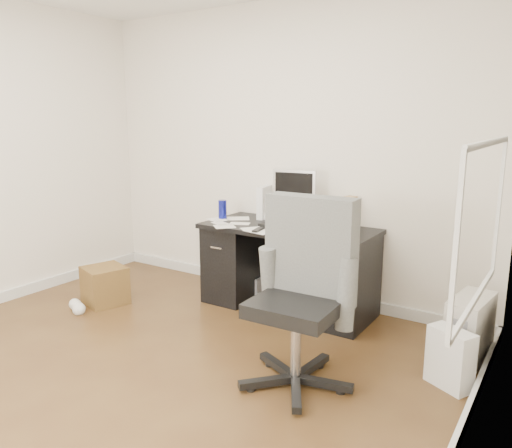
{
  "coord_description": "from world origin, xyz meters",
  "views": [
    {
      "loc": [
        2.35,
        -2.03,
        1.66
      ],
      "look_at": [
        0.26,
        1.2,
        0.85
      ],
      "focal_mm": 35.0,
      "sensor_mm": 36.0,
      "label": 1
    }
  ],
  "objects": [
    {
      "name": "loose_papers",
      "position": [
        0.1,
        1.6,
        0.75
      ],
      "size": [
        1.1,
        0.6,
        0.0
      ],
      "primitive_type": null,
      "color": "silver",
      "rests_on": "desk"
    },
    {
      "name": "office_chair",
      "position": [
        0.98,
        0.54,
        0.6
      ],
      "size": [
        0.7,
        0.7,
        1.19
      ],
      "primitive_type": null,
      "rotation": [
        0.0,
        0.0,
        0.03
      ],
      "color": "#4B4D4B",
      "rests_on": "ground"
    },
    {
      "name": "pc_tower",
      "position": [
        1.84,
        1.45,
        0.24
      ],
      "size": [
        0.27,
        0.5,
        0.47
      ],
      "primitive_type": "cube",
      "rotation": [
        0.0,
        0.0,
        -0.12
      ],
      "color": "#B8B2A6",
      "rests_on": "ground"
    },
    {
      "name": "keyboard",
      "position": [
        0.31,
        1.55,
        0.76
      ],
      "size": [
        0.47,
        0.23,
        0.03
      ],
      "primitive_type": "cube",
      "rotation": [
        0.0,
        0.0,
        -0.17
      ],
      "color": "black",
      "rests_on": "desk"
    },
    {
      "name": "white_binder",
      "position": [
        -0.08,
        1.87,
        0.9
      ],
      "size": [
        0.17,
        0.28,
        0.3
      ],
      "primitive_type": "cube",
      "rotation": [
        0.0,
        0.0,
        0.22
      ],
      "color": "silver",
      "rests_on": "desk"
    },
    {
      "name": "room_shell",
      "position": [
        0.03,
        0.03,
        1.66
      ],
      "size": [
        4.02,
        4.02,
        2.71
      ],
      "color": "silver",
      "rests_on": "ground"
    },
    {
      "name": "magazine_file",
      "position": [
        0.75,
        1.84,
        0.88
      ],
      "size": [
        0.14,
        0.24,
        0.27
      ],
      "primitive_type": "cube",
      "rotation": [
        0.0,
        0.0,
        -0.13
      ],
      "color": "#A1804E",
      "rests_on": "desk"
    },
    {
      "name": "desk",
      "position": [
        0.3,
        1.65,
        0.4
      ],
      "size": [
        1.5,
        0.7,
        0.75
      ],
      "color": "black",
      "rests_on": "ground"
    },
    {
      "name": "travel_mug",
      "position": [
        -0.39,
        1.63,
        0.84
      ],
      "size": [
        0.08,
        0.08,
        0.17
      ],
      "primitive_type": "cylinder",
      "rotation": [
        0.0,
        0.0,
        0.05
      ],
      "color": "navy",
      "rests_on": "desk"
    },
    {
      "name": "ground",
      "position": [
        0.0,
        0.0,
        0.0
      ],
      "size": [
        4.0,
        4.0,
        0.0
      ],
      "primitive_type": "plane",
      "color": "#452B16",
      "rests_on": "ground"
    },
    {
      "name": "wicker_basket",
      "position": [
        -1.17,
        0.86,
        0.17
      ],
      "size": [
        0.43,
        0.43,
        0.34
      ],
      "primitive_type": "cube",
      "rotation": [
        0.0,
        0.0,
        -0.31
      ],
      "color": "#492F16",
      "rests_on": "ground"
    },
    {
      "name": "paper_remote",
      "position": [
        0.19,
        1.35,
        0.76
      ],
      "size": [
        0.26,
        0.22,
        0.02
      ],
      "primitive_type": null,
      "rotation": [
        0.0,
        0.0,
        -0.17
      ],
      "color": "silver",
      "rests_on": "desk"
    },
    {
      "name": "shopping_bag",
      "position": [
        1.81,
        1.05,
        0.19
      ],
      "size": [
        0.34,
        0.31,
        0.38
      ],
      "primitive_type": "cube",
      "rotation": [
        0.0,
        0.0,
        -0.48
      ],
      "color": "silver",
      "rests_on": "ground"
    },
    {
      "name": "computer_mouse",
      "position": [
        0.6,
        1.64,
        0.78
      ],
      "size": [
        0.08,
        0.08,
        0.06
      ],
      "primitive_type": "sphere",
      "rotation": [
        0.0,
        0.0,
        -0.42
      ],
      "color": "#B0B1B5",
      "rests_on": "desk"
    },
    {
      "name": "pen_cup",
      "position": [
        0.63,
        1.83,
        0.86
      ],
      "size": [
        0.1,
        0.1,
        0.21
      ],
      "primitive_type": null,
      "rotation": [
        0.0,
        0.0,
        0.09
      ],
      "color": "brown",
      "rests_on": "desk"
    },
    {
      "name": "yellow_book",
      "position": [
        0.8,
        1.53,
        0.77
      ],
      "size": [
        0.27,
        0.3,
        0.04
      ],
      "primitive_type": "cube",
      "rotation": [
        0.0,
        0.0,
        -0.41
      ],
      "color": "gold",
      "rests_on": "desk"
    },
    {
      "name": "desk_printer",
      "position": [
        -0.18,
        1.81,
        0.1
      ],
      "size": [
        0.37,
        0.32,
        0.2
      ],
      "primitive_type": "cube",
      "rotation": [
        0.0,
        0.0,
        -0.1
      ],
      "color": "slate",
      "rests_on": "ground"
    },
    {
      "name": "lcd_monitor",
      "position": [
        0.29,
        1.76,
        0.99
      ],
      "size": [
        0.42,
        0.27,
        0.49
      ],
      "primitive_type": null,
      "rotation": [
        0.0,
        0.0,
        0.14
      ],
      "color": "#B0B1B5",
      "rests_on": "desk"
    }
  ]
}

